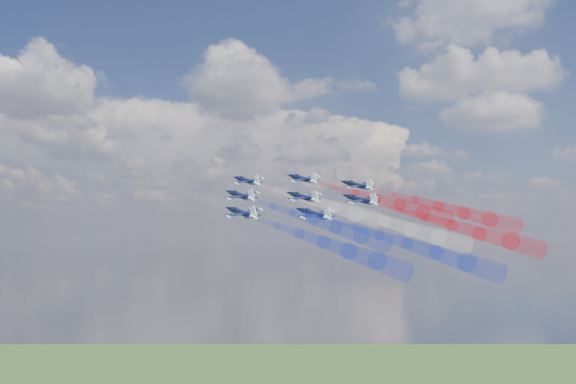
# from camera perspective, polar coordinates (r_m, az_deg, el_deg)

# --- Properties ---
(jet_lead) EXTENTS (13.80, 13.55, 7.15)m
(jet_lead) POSITION_cam_1_polar(r_m,az_deg,el_deg) (158.01, -3.63, 0.99)
(jet_lead) COLOR black
(trail_lead) EXTENTS (30.65, 25.71, 13.36)m
(trail_lead) POSITION_cam_1_polar(r_m,az_deg,el_deg) (141.28, 2.25, -0.77)
(trail_lead) COLOR white
(jet_inner_left) EXTENTS (13.80, 13.55, 7.15)m
(jet_inner_left) POSITION_cam_1_polar(r_m,az_deg,el_deg) (143.73, -4.17, -0.32)
(jet_inner_left) COLOR black
(trail_inner_left) EXTENTS (30.65, 25.71, 13.36)m
(trail_inner_left) POSITION_cam_1_polar(r_m,az_deg,el_deg) (127.05, 2.29, -2.46)
(trail_inner_left) COLOR #1A35E2
(jet_inner_right) EXTENTS (13.80, 13.55, 7.15)m
(jet_inner_right) POSITION_cam_1_polar(r_m,az_deg,el_deg) (156.05, 1.32, 1.17)
(jet_inner_right) COLOR black
(trail_inner_right) EXTENTS (30.65, 25.71, 13.36)m
(trail_inner_right) POSITION_cam_1_polar(r_m,az_deg,el_deg) (140.77, 7.81, -0.59)
(trail_inner_right) COLOR red
(jet_outer_left) EXTENTS (13.80, 13.55, 7.15)m
(jet_outer_left) POSITION_cam_1_polar(r_m,az_deg,el_deg) (130.56, -4.08, -1.85)
(jet_outer_left) COLOR black
(trail_outer_left) EXTENTS (30.65, 25.71, 13.36)m
(trail_outer_left) POSITION_cam_1_polar(r_m,az_deg,el_deg) (114.16, 3.15, -4.45)
(trail_outer_left) COLOR #1A35E2
(jet_center_third) EXTENTS (13.80, 13.55, 7.15)m
(jet_center_third) POSITION_cam_1_polar(r_m,az_deg,el_deg) (141.86, 1.35, -0.44)
(jet_center_third) COLOR black
(trail_center_third) EXTENTS (30.65, 25.71, 13.36)m
(trail_center_third) POSITION_cam_1_polar(r_m,az_deg,el_deg) (126.85, 8.57, -2.59)
(trail_center_third) COLOR white
(jet_outer_right) EXTENTS (13.80, 13.55, 7.15)m
(jet_outer_right) POSITION_cam_1_polar(r_m,az_deg,el_deg) (154.85, 6.14, 0.60)
(jet_outer_right) COLOR black
(trail_outer_right) EXTENTS (30.65, 25.71, 13.36)m
(trail_outer_right) POSITION_cam_1_polar(r_m,az_deg,el_deg) (141.17, 13.15, -1.23)
(trail_outer_right) COLOR red
(jet_rear_left) EXTENTS (13.80, 13.55, 7.15)m
(jet_rear_left) POSITION_cam_1_polar(r_m,az_deg,el_deg) (130.03, 2.33, -1.95)
(jet_rear_left) COLOR black
(trail_rear_left) EXTENTS (30.65, 25.71, 13.36)m
(trail_rear_left) POSITION_cam_1_polar(r_m,az_deg,el_deg) (115.58, 10.42, -4.50)
(trail_rear_left) COLOR #1A35E2
(jet_rear_right) EXTENTS (13.80, 13.55, 7.15)m
(jet_rear_right) POSITION_cam_1_polar(r_m,az_deg,el_deg) (141.03, 6.42, -0.68)
(jet_rear_right) COLOR black
(trail_rear_right) EXTENTS (30.65, 25.71, 13.36)m
(trail_rear_right) POSITION_cam_1_polar(r_m,az_deg,el_deg) (127.68, 14.21, -2.83)
(trail_rear_right) COLOR red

